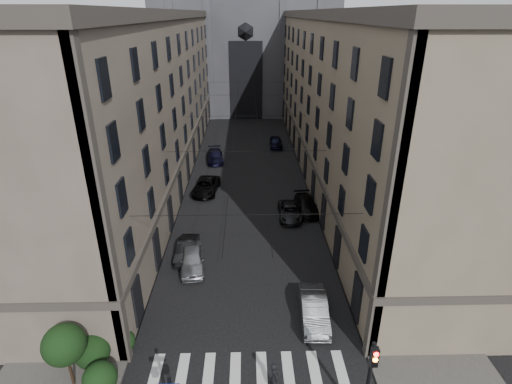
{
  "coord_description": "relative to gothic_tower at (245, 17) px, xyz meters",
  "views": [
    {
      "loc": [
        0.03,
        -11.22,
        18.56
      ],
      "look_at": [
        0.59,
        12.2,
        8.0
      ],
      "focal_mm": 28.0,
      "sensor_mm": 36.0,
      "label": 1
    }
  ],
  "objects": [
    {
      "name": "traffic_light_right",
      "position": [
        5.6,
        -73.04,
        -14.51
      ],
      "size": [
        0.34,
        0.5,
        5.2
      ],
      "color": "black",
      "rests_on": "ground"
    },
    {
      "name": "car_left_midnear",
      "position": [
        -5.0,
        -58.01,
        -17.1
      ],
      "size": [
        1.69,
        4.33,
        1.41
      ],
      "primitive_type": "imported",
      "rotation": [
        0.0,
        0.0,
        -0.05
      ],
      "color": "black",
      "rests_on": "ground"
    },
    {
      "name": "sidewalk_left",
      "position": [
        -10.5,
        -38.96,
        -17.72
      ],
      "size": [
        7.0,
        80.0,
        0.15
      ],
      "primitive_type": "cube",
      "color": "#383533",
      "rests_on": "ground"
    },
    {
      "name": "car_right_midfar",
      "position": [
        6.05,
        -50.01,
        -17.09
      ],
      "size": [
        2.52,
        5.09,
        1.42
      ],
      "primitive_type": "imported",
      "rotation": [
        0.0,
        0.0,
        0.11
      ],
      "color": "black",
      "rests_on": "ground"
    },
    {
      "name": "pedestrian",
      "position": [
        1.36,
        -70.99,
        -16.85
      ],
      "size": [
        0.64,
        0.79,
        1.89
      ],
      "primitive_type": "imported",
      "rotation": [
        0.0,
        0.0,
        1.87
      ],
      "color": "black",
      "rests_on": "ground"
    },
    {
      "name": "shrub_cluster",
      "position": [
        -8.72,
        -69.95,
        -16.0
      ],
      "size": [
        3.9,
        4.4,
        3.9
      ],
      "color": "black",
      "rests_on": "sidewalk_left"
    },
    {
      "name": "tram_wires",
      "position": [
        0.0,
        -39.33,
        -10.55
      ],
      "size": [
        14.0,
        60.0,
        0.43
      ],
      "color": "black",
      "rests_on": "ground"
    },
    {
      "name": "building_left",
      "position": [
        -13.44,
        -38.96,
        -8.45
      ],
      "size": [
        13.6,
        60.6,
        18.85
      ],
      "color": "#52483F",
      "rests_on": "ground"
    },
    {
      "name": "sidewalk_right",
      "position": [
        10.5,
        -38.96,
        -17.72
      ],
      "size": [
        7.0,
        80.0,
        0.15
      ],
      "primitive_type": "cube",
      "color": "#383533",
      "rests_on": "ground"
    },
    {
      "name": "car_left_near",
      "position": [
        -4.36,
        -59.57,
        -17.01
      ],
      "size": [
        2.39,
        4.83,
        1.58
      ],
      "primitive_type": "imported",
      "rotation": [
        0.0,
        0.0,
        0.11
      ],
      "color": "gray",
      "rests_on": "ground"
    },
    {
      "name": "car_left_midfar",
      "position": [
        -4.59,
        -44.98,
        -17.04
      ],
      "size": [
        3.13,
        5.69,
        1.51
      ],
      "primitive_type": "imported",
      "rotation": [
        0.0,
        0.0,
        -0.12
      ],
      "color": "black",
      "rests_on": "ground"
    },
    {
      "name": "car_right_midnear",
      "position": [
        4.2,
        -51.22,
        -17.15
      ],
      "size": [
        2.23,
        4.71,
        1.3
      ],
      "primitive_type": "imported",
      "rotation": [
        0.0,
        0.0,
        -0.02
      ],
      "color": "black",
      "rests_on": "ground"
    },
    {
      "name": "car_left_far",
      "position": [
        -4.3,
        -34.68,
        -17.05
      ],
      "size": [
        2.64,
        5.35,
        1.5
      ],
      "primitive_type": "imported",
      "rotation": [
        0.0,
        0.0,
        0.11
      ],
      "color": "black",
      "rests_on": "ground"
    },
    {
      "name": "building_right",
      "position": [
        13.44,
        -38.96,
        -8.45
      ],
      "size": [
        13.6,
        60.6,
        18.85
      ],
      "color": "brown",
      "rests_on": "ground"
    },
    {
      "name": "zebra_crossing",
      "position": [
        0.0,
        -69.96,
        -17.79
      ],
      "size": [
        11.0,
        3.2,
        0.01
      ],
      "primitive_type": "cube",
      "color": "beige",
      "rests_on": "ground"
    },
    {
      "name": "gothic_tower",
      "position": [
        0.0,
        0.0,
        0.0
      ],
      "size": [
        35.0,
        23.0,
        58.0
      ],
      "color": "#2D2D33",
      "rests_on": "ground"
    },
    {
      "name": "car_right_near",
      "position": [
        4.33,
        -65.63,
        -17.0
      ],
      "size": [
        1.89,
        4.9,
        1.59
      ],
      "primitive_type": "imported",
      "rotation": [
        0.0,
        0.0,
        -0.04
      ],
      "color": "slate",
      "rests_on": "ground"
    },
    {
      "name": "car_right_far",
      "position": [
        4.41,
        -28.63,
        -17.02
      ],
      "size": [
        1.92,
        4.6,
        1.55
      ],
      "primitive_type": "imported",
      "rotation": [
        0.0,
        0.0,
        -0.02
      ],
      "color": "black",
      "rests_on": "ground"
    }
  ]
}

